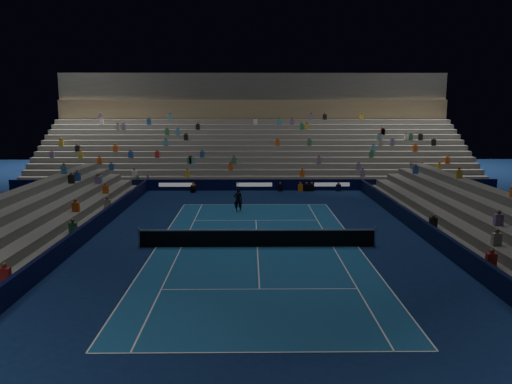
% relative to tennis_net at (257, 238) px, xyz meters
% --- Properties ---
extents(ground, '(90.00, 90.00, 0.00)m').
position_rel_tennis_net_xyz_m(ground, '(0.00, 0.00, -0.50)').
color(ground, '#0B1C45').
rests_on(ground, ground).
extents(court_surface, '(10.97, 23.77, 0.01)m').
position_rel_tennis_net_xyz_m(court_surface, '(0.00, 0.00, -0.50)').
color(court_surface, navy).
rests_on(court_surface, ground).
extents(sponsor_barrier_far, '(44.00, 0.25, 1.00)m').
position_rel_tennis_net_xyz_m(sponsor_barrier_far, '(0.00, 18.50, -0.00)').
color(sponsor_barrier_far, black).
rests_on(sponsor_barrier_far, ground).
extents(sponsor_barrier_east, '(0.25, 37.00, 1.00)m').
position_rel_tennis_net_xyz_m(sponsor_barrier_east, '(9.70, 0.00, -0.00)').
color(sponsor_barrier_east, black).
rests_on(sponsor_barrier_east, ground).
extents(sponsor_barrier_west, '(0.25, 37.00, 1.00)m').
position_rel_tennis_net_xyz_m(sponsor_barrier_west, '(-9.70, 0.00, -0.00)').
color(sponsor_barrier_west, black).
rests_on(sponsor_barrier_west, ground).
extents(grandstand_main, '(44.00, 15.20, 11.20)m').
position_rel_tennis_net_xyz_m(grandstand_main, '(0.00, 27.90, 2.87)').
color(grandstand_main, slate).
rests_on(grandstand_main, ground).
extents(grandstand_east, '(5.00, 37.00, 2.50)m').
position_rel_tennis_net_xyz_m(grandstand_east, '(13.17, 0.00, 0.41)').
color(grandstand_east, '#60605B').
rests_on(grandstand_east, ground).
extents(grandstand_west, '(5.00, 37.00, 2.50)m').
position_rel_tennis_net_xyz_m(grandstand_west, '(-13.17, 0.00, 0.41)').
color(grandstand_west, slate).
rests_on(grandstand_west, ground).
extents(tennis_net, '(12.90, 0.10, 1.10)m').
position_rel_tennis_net_xyz_m(tennis_net, '(0.00, 0.00, 0.00)').
color(tennis_net, '#B2B2B7').
rests_on(tennis_net, ground).
extents(tennis_player, '(0.70, 0.51, 1.77)m').
position_rel_tennis_net_xyz_m(tennis_player, '(-1.25, 9.18, 0.38)').
color(tennis_player, black).
rests_on(tennis_player, ground).
extents(broadcast_camera, '(0.44, 0.88, 0.57)m').
position_rel_tennis_net_xyz_m(broadcast_camera, '(-5.42, 17.47, -0.21)').
color(broadcast_camera, black).
rests_on(broadcast_camera, ground).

